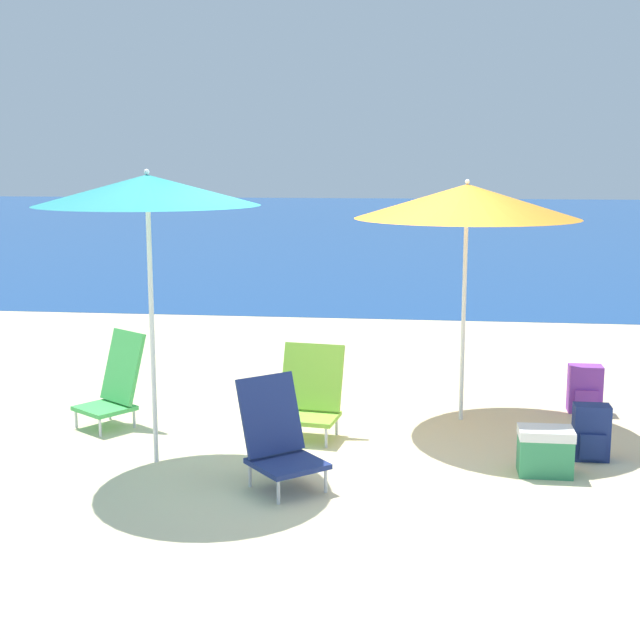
# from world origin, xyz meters

# --- Properties ---
(ground_plane) EXTENTS (60.00, 60.00, 0.00)m
(ground_plane) POSITION_xyz_m (0.00, 0.00, 0.00)
(ground_plane) COLOR beige
(sea_water) EXTENTS (60.00, 40.00, 0.01)m
(sea_water) POSITION_xyz_m (0.00, 25.93, 0.00)
(sea_water) COLOR #19478C
(sea_water) RESTS_ON ground
(beach_umbrella_teal) EXTENTS (1.64, 1.64, 2.21)m
(beach_umbrella_teal) POSITION_xyz_m (-1.42, -0.43, 2.05)
(beach_umbrella_teal) COLOR white
(beach_umbrella_teal) RESTS_ON ground
(beach_umbrella_orange) EXTENTS (1.93, 1.93, 2.11)m
(beach_umbrella_orange) POSITION_xyz_m (0.93, 0.99, 1.92)
(beach_umbrella_orange) COLOR white
(beach_umbrella_orange) RESTS_ON ground
(beach_chair_navy) EXTENTS (0.71, 0.72, 0.76)m
(beach_chair_navy) POSITION_xyz_m (-0.41, -0.79, 0.35)
(beach_chair_navy) COLOR silver
(beach_chair_navy) RESTS_ON ground
(beach_chair_lime) EXTENTS (0.58, 0.58, 0.75)m
(beach_chair_lime) POSITION_xyz_m (-0.35, 0.38, 0.35)
(beach_chair_lime) COLOR silver
(beach_chair_lime) RESTS_ON ground
(beach_chair_green) EXTENTS (0.64, 0.66, 0.81)m
(beach_chair_green) POSITION_xyz_m (-2.05, 0.46, 0.37)
(beach_chair_green) COLOR silver
(beach_chair_green) RESTS_ON ground
(backpack_navy) EXTENTS (0.27, 0.20, 0.43)m
(backpack_navy) POSITION_xyz_m (1.88, 0.03, 0.21)
(backpack_navy) COLOR navy
(backpack_navy) RESTS_ON ground
(backpack_purple) EXTENTS (0.30, 0.21, 0.43)m
(backpack_purple) POSITION_xyz_m (2.05, 1.37, 0.21)
(backpack_purple) COLOR purple
(backpack_purple) RESTS_ON ground
(cooler_box) EXTENTS (0.40, 0.27, 0.35)m
(cooler_box) POSITION_xyz_m (1.49, -0.34, 0.18)
(cooler_box) COLOR #338C59
(cooler_box) RESTS_ON ground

